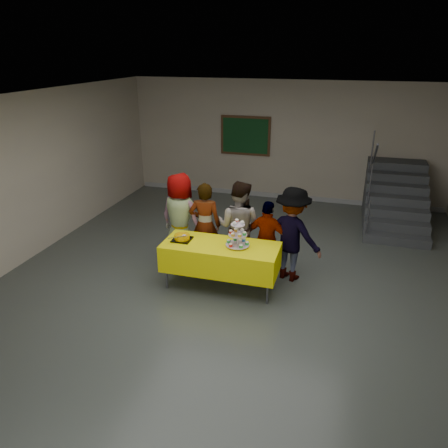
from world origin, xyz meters
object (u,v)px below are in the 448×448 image
Objects in this scene: bear_cake at (182,237)px; schoolchild_d at (268,240)px; schoolchild_e at (292,234)px; cupcake_stand at (238,236)px; schoolchild_a at (180,218)px; noticeboard at (245,136)px; staircase at (394,200)px; bake_table at (221,257)px; schoolchild_b at (205,225)px; schoolchild_c at (239,227)px.

bear_cake is 0.26× the size of schoolchild_d.
schoolchild_e is at bearing -164.48° from schoolchild_d.
schoolchild_a reaches higher than cupcake_stand.
noticeboard is at bearing -78.35° from schoolchild_a.
staircase is 3.96m from noticeboard.
noticeboard is at bearing 99.09° from bake_table.
bear_cake is 0.21× the size of schoolchild_a.
cupcake_stand is (0.28, 0.02, 0.38)m from bake_table.
schoolchild_a is 1.07× the size of schoolchild_b.
noticeboard is at bearing -69.60° from schoolchild_c.
schoolchild_a is at bearing 113.43° from bear_cake.
schoolchild_d is at bearing 178.37° from schoolchild_c.
schoolchild_c is at bearing 171.59° from schoolchild_b.
bake_table is 1.29m from schoolchild_a.
bake_table is at bearing 53.66° from schoolchild_d.
staircase is at bearing -144.60° from schoolchild_b.
schoolchild_d reaches higher than bake_table.
schoolchild_b is 0.95× the size of schoolchild_c.
schoolchild_b is 1.20× the size of noticeboard.
schoolchild_d is at bearing 24.68° from bear_cake.
bear_cake is (-0.66, 0.00, 0.27)m from bake_table.
schoolchild_a is at bearing 149.49° from cupcake_stand.
schoolchild_c is 4.36m from staircase.
staircase is at bearing -125.71° from schoolchild_a.
schoolchild_d is at bearing 57.28° from cupcake_stand.
cupcake_stand reaches higher than bear_cake.
schoolchild_c is 1.21× the size of schoolchild_d.
schoolchild_e reaches higher than schoolchild_b.
bake_table is 1.45× the size of noticeboard.
schoolchild_c reaches higher than schoolchild_e.
bake_table is 0.71m from bear_cake.
schoolchild_d is (0.38, 0.59, -0.26)m from cupcake_stand.
bear_cake is 4.91m from noticeboard.
bear_cake is at bearing 40.96° from schoolchild_e.
schoolchild_c is at bearing -77.73° from noticeboard.
schoolchild_a is 0.69× the size of staircase.
cupcake_stand is 1.04m from schoolchild_b.
schoolchild_c is (0.13, 0.70, 0.26)m from bake_table.
cupcake_stand is at bearing 1.12° from bear_cake.
schoolchild_e is at bearing 38.38° from cupcake_stand.
schoolchild_d is 1.05× the size of noticeboard.
bake_table is 1.26m from schoolchild_e.
schoolchild_b is at bearing 138.92° from cupcake_stand.
schoolchild_a reaches higher than bake_table.
schoolchild_a is at bearing -140.41° from staircase.
schoolchild_b is 1.16m from schoolchild_d.
schoolchild_b is 0.65× the size of staircase.
staircase is (3.92, 3.25, -0.35)m from schoolchild_a.
schoolchild_c reaches higher than bear_cake.
staircase is (2.65, 3.99, -0.45)m from cupcake_stand.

